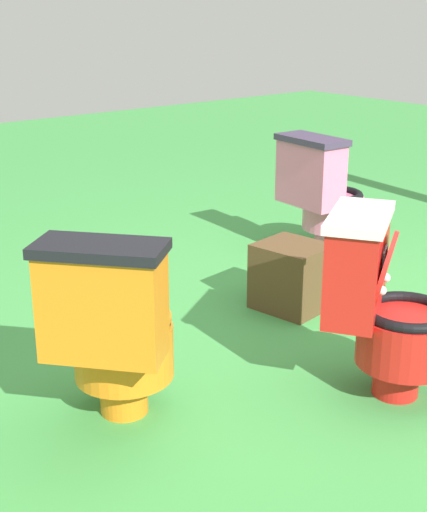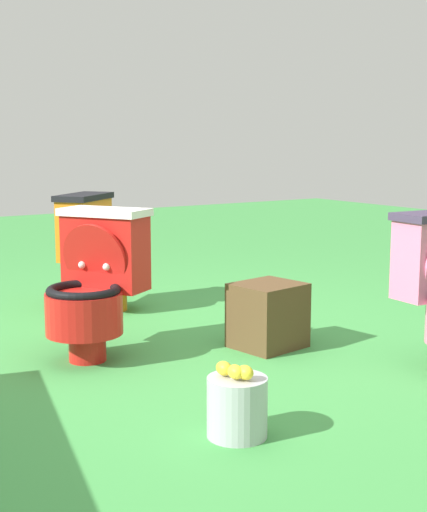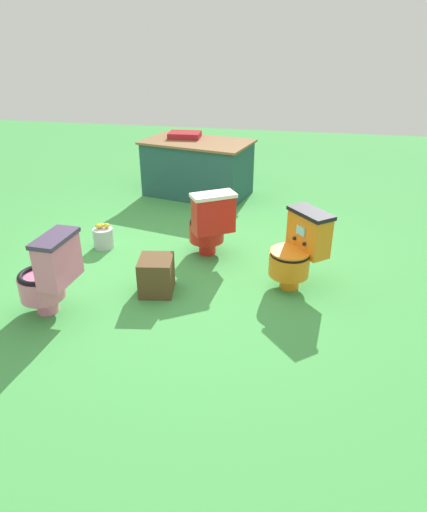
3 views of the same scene
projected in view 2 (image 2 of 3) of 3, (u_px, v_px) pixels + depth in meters
ground at (178, 357)px, 3.61m from camera, size 14.00×14.00×0.00m
toilet_red at (94, 282)px, 3.56m from camera, size 0.60×0.63×0.73m
toilet_orange at (101, 251)px, 4.57m from camera, size 0.64×0.62×0.73m
small_crate at (268, 315)px, 3.77m from camera, size 0.35×0.37×0.33m
lemon_bucket at (237, 405)px, 2.64m from camera, size 0.22×0.22×0.28m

